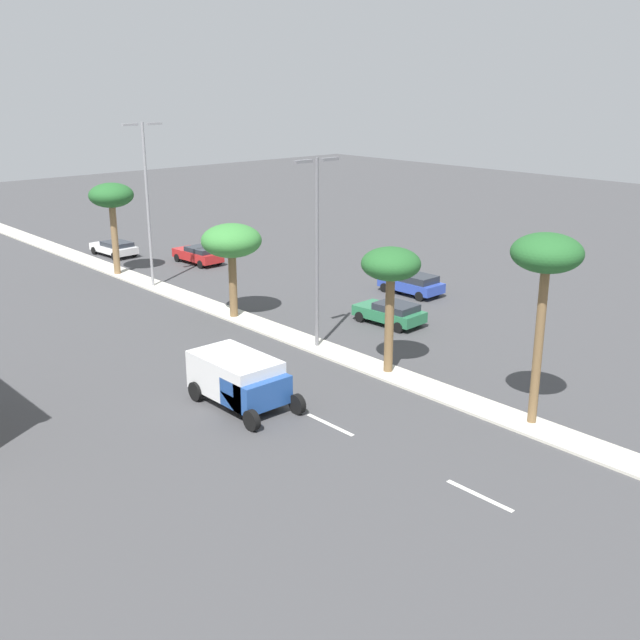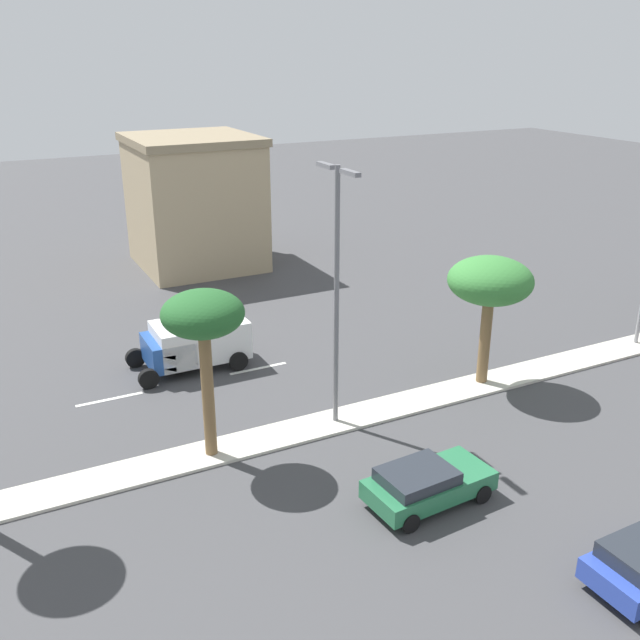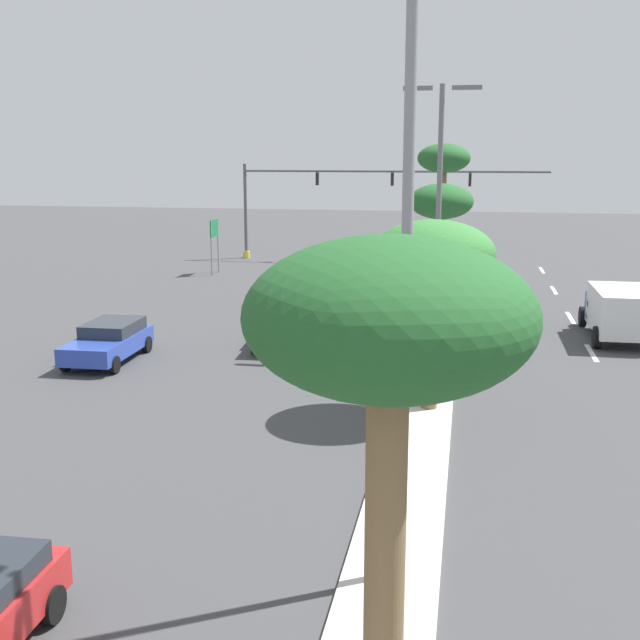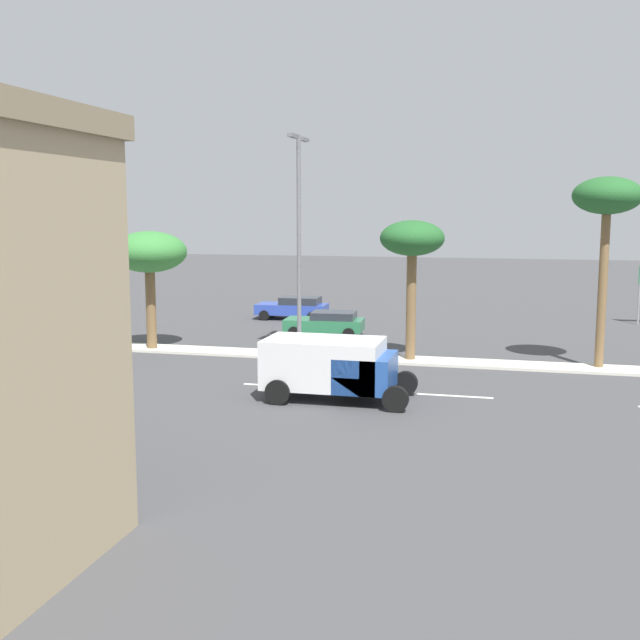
{
  "view_description": "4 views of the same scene",
  "coord_description": "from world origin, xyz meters",
  "px_view_note": "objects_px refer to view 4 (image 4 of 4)",
  "views": [
    {
      "loc": [
        -26.02,
        -1.8,
        13.91
      ],
      "look_at": [
        -1.09,
        25.91,
        2.14
      ],
      "focal_mm": 42.54,
      "sensor_mm": 36.0,
      "label": 1
    },
    {
      "loc": [
        21.93,
        15.52,
        14.1
      ],
      "look_at": [
        -3.28,
        28.32,
        3.11
      ],
      "focal_mm": 39.72,
      "sensor_mm": 36.0,
      "label": 2
    },
    {
      "loc": [
        -1.15,
        57.84,
        7.73
      ],
      "look_at": [
        3.81,
        31.59,
        2.0
      ],
      "focal_mm": 43.96,
      "sensor_mm": 36.0,
      "label": 3
    },
    {
      "loc": [
        -34.06,
        17.81,
        6.76
      ],
      "look_at": [
        -2.77,
        25.66,
        2.17
      ],
      "focal_mm": 42.9,
      "sensor_mm": 36.0,
      "label": 4
    }
  ],
  "objects_px": {
    "sedan_green_front": "(326,323)",
    "box_truck": "(335,366)",
    "sedan_blue_trailing": "(294,307)",
    "palm_tree_left": "(607,202)",
    "palm_tree_leading": "(149,254)",
    "street_lamp_right": "(299,228)",
    "palm_tree_rear": "(412,243)"
  },
  "relations": [
    {
      "from": "palm_tree_leading",
      "to": "street_lamp_right",
      "type": "bearing_deg",
      "value": -88.72
    },
    {
      "from": "palm_tree_left",
      "to": "palm_tree_leading",
      "type": "height_order",
      "value": "palm_tree_left"
    },
    {
      "from": "street_lamp_right",
      "to": "sedan_blue_trailing",
      "type": "relative_size",
      "value": 2.26
    },
    {
      "from": "street_lamp_right",
      "to": "sedan_green_front",
      "type": "bearing_deg",
      "value": 1.46
    },
    {
      "from": "palm_tree_leading",
      "to": "sedan_green_front",
      "type": "relative_size",
      "value": 1.31
    },
    {
      "from": "street_lamp_right",
      "to": "sedan_blue_trailing",
      "type": "distance_m",
      "value": 13.66
    },
    {
      "from": "palm_tree_left",
      "to": "sedan_green_front",
      "type": "relative_size",
      "value": 1.85
    },
    {
      "from": "palm_tree_rear",
      "to": "sedan_green_front",
      "type": "distance_m",
      "value": 9.26
    },
    {
      "from": "palm_tree_leading",
      "to": "sedan_green_front",
      "type": "xyz_separation_m",
      "value": [
        6.2,
        -7.33,
        -3.99
      ]
    },
    {
      "from": "sedan_green_front",
      "to": "sedan_blue_trailing",
      "type": "bearing_deg",
      "value": 30.68
    },
    {
      "from": "sedan_blue_trailing",
      "to": "palm_tree_leading",
      "type": "bearing_deg",
      "value": 162.9
    },
    {
      "from": "palm_tree_left",
      "to": "box_truck",
      "type": "height_order",
      "value": "palm_tree_left"
    },
    {
      "from": "palm_tree_left",
      "to": "box_truck",
      "type": "relative_size",
      "value": 1.51
    },
    {
      "from": "palm_tree_rear",
      "to": "street_lamp_right",
      "type": "height_order",
      "value": "street_lamp_right"
    },
    {
      "from": "sedan_blue_trailing",
      "to": "sedan_green_front",
      "type": "distance_m",
      "value": 6.99
    },
    {
      "from": "sedan_blue_trailing",
      "to": "box_truck",
      "type": "distance_m",
      "value": 20.97
    },
    {
      "from": "palm_tree_left",
      "to": "sedan_blue_trailing",
      "type": "xyz_separation_m",
      "value": [
        11.75,
        17.07,
        -6.39
      ]
    },
    {
      "from": "palm_tree_leading",
      "to": "sedan_green_front",
      "type": "bearing_deg",
      "value": -49.74
    },
    {
      "from": "palm_tree_left",
      "to": "palm_tree_leading",
      "type": "xyz_separation_m",
      "value": [
        -0.47,
        20.83,
        -2.42
      ]
    },
    {
      "from": "palm_tree_rear",
      "to": "box_truck",
      "type": "xyz_separation_m",
      "value": [
        -7.74,
        1.75,
        -4.15
      ]
    },
    {
      "from": "palm_tree_left",
      "to": "palm_tree_leading",
      "type": "relative_size",
      "value": 1.42
    },
    {
      "from": "palm_tree_left",
      "to": "sedan_blue_trailing",
      "type": "bearing_deg",
      "value": 55.47
    },
    {
      "from": "palm_tree_rear",
      "to": "palm_tree_leading",
      "type": "bearing_deg",
      "value": 91.17
    },
    {
      "from": "palm_tree_left",
      "to": "sedan_blue_trailing",
      "type": "height_order",
      "value": "palm_tree_left"
    },
    {
      "from": "street_lamp_right",
      "to": "sedan_green_front",
      "type": "xyz_separation_m",
      "value": [
        6.04,
        0.15,
        -5.28
      ]
    },
    {
      "from": "sedan_green_front",
      "to": "palm_tree_left",
      "type": "bearing_deg",
      "value": -113.01
    },
    {
      "from": "palm_tree_left",
      "to": "sedan_blue_trailing",
      "type": "distance_m",
      "value": 21.68
    },
    {
      "from": "sedan_green_front",
      "to": "box_truck",
      "type": "bearing_deg",
      "value": -165.2
    },
    {
      "from": "palm_tree_rear",
      "to": "sedan_blue_trailing",
      "type": "relative_size",
      "value": 1.4
    },
    {
      "from": "sedan_blue_trailing",
      "to": "box_truck",
      "type": "relative_size",
      "value": 0.83
    },
    {
      "from": "sedan_green_front",
      "to": "street_lamp_right",
      "type": "bearing_deg",
      "value": -178.54
    },
    {
      "from": "palm_tree_leading",
      "to": "palm_tree_rear",
      "type": "bearing_deg",
      "value": -88.83
    }
  ]
}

